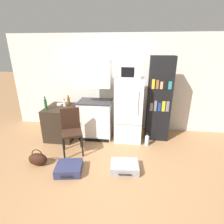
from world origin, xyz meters
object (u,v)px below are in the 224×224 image
at_px(bookshelf, 159,100).
at_px(water_bottle_front, 147,140).
at_px(bottle_green_tall, 46,104).
at_px(suitcase_small_flat, 124,167).
at_px(side_table, 61,122).
at_px(refrigerator, 129,110).
at_px(handbag, 38,159).
at_px(bottle_amber_beer, 68,100).
at_px(bowl, 60,104).
at_px(microwave, 130,71).
at_px(chair, 71,127).
at_px(kitchen_hutch, 95,104).
at_px(bottle_milk_white, 65,103).
at_px(suitcase_large_flat, 69,168).

relative_size(bookshelf, water_bottle_front, 6.74).
xyz_separation_m(bottle_green_tall, suitcase_small_flat, (1.87, -0.91, -0.82)).
height_order(side_table, bottle_green_tall, bottle_green_tall).
xyz_separation_m(side_table, refrigerator, (1.62, 0.11, 0.35)).
bearing_deg(bottle_green_tall, handbag, -76.38).
bearing_deg(refrigerator, handbag, -142.62).
relative_size(bottle_amber_beer, bowl, 1.50).
bearing_deg(microwave, bookshelf, 10.72).
bearing_deg(microwave, chair, -148.73).
relative_size(kitchen_hutch, water_bottle_front, 6.46).
relative_size(kitchen_hutch, bottle_milk_white, 10.77).
xyz_separation_m(refrigerator, suitcase_small_flat, (0.00, -1.20, -0.66)).
xyz_separation_m(bottle_green_tall, suitcase_large_flat, (0.89, -1.09, -0.82)).
xyz_separation_m(side_table, chair, (0.48, -0.59, 0.18)).
height_order(bottle_milk_white, bottle_green_tall, bottle_green_tall).
xyz_separation_m(chair, handbag, (-0.49, -0.55, -0.44)).
bearing_deg(microwave, handbag, -142.65).
height_order(side_table, suitcase_large_flat, side_table).
bearing_deg(bottle_milk_white, suitcase_small_flat, -37.20).
bearing_deg(bottle_milk_white, kitchen_hutch, 3.93).
height_order(bottle_amber_beer, chair, bottle_amber_beer).
bearing_deg(refrigerator, kitchen_hutch, 179.26).
bearing_deg(side_table, chair, -51.04).
bearing_deg(bottle_amber_beer, microwave, -5.87).
height_order(bottle_amber_beer, suitcase_small_flat, bottle_amber_beer).
relative_size(bookshelf, suitcase_small_flat, 3.61).
relative_size(side_table, bookshelf, 0.40).
bearing_deg(suitcase_large_flat, refrigerator, 44.97).
bearing_deg(bottle_amber_beer, bottle_milk_white, -97.67).
distance_m(bottle_amber_beer, chair, 0.97).
xyz_separation_m(refrigerator, water_bottle_front, (0.45, -0.26, -0.62)).
height_order(chair, suitcase_large_flat, chair).
distance_m(refrigerator, suitcase_large_flat, 1.81).
bearing_deg(refrigerator, side_table, -176.17).
relative_size(side_table, bowl, 5.51).
height_order(refrigerator, bowl, refrigerator).
bearing_deg(side_table, microwave, 3.78).
bearing_deg(bottle_green_tall, bottle_milk_white, 35.08).
height_order(microwave, chair, microwave).
xyz_separation_m(kitchen_hutch, bookshelf, (1.47, 0.12, 0.12)).
height_order(side_table, microwave, microwave).
xyz_separation_m(refrigerator, bottle_milk_white, (-1.52, -0.04, 0.11)).
bearing_deg(refrigerator, bottle_green_tall, -171.37).
distance_m(side_table, chair, 0.78).
height_order(kitchen_hutch, chair, kitchen_hutch).
bearing_deg(kitchen_hutch, bottle_amber_beer, 168.60).
xyz_separation_m(side_table, water_bottle_front, (2.07, -0.15, -0.27)).
xyz_separation_m(bottle_amber_beer, bottle_green_tall, (-0.37, -0.44, 0.03)).
relative_size(microwave, bowl, 3.25).
bearing_deg(kitchen_hutch, bottle_milk_white, -176.07).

